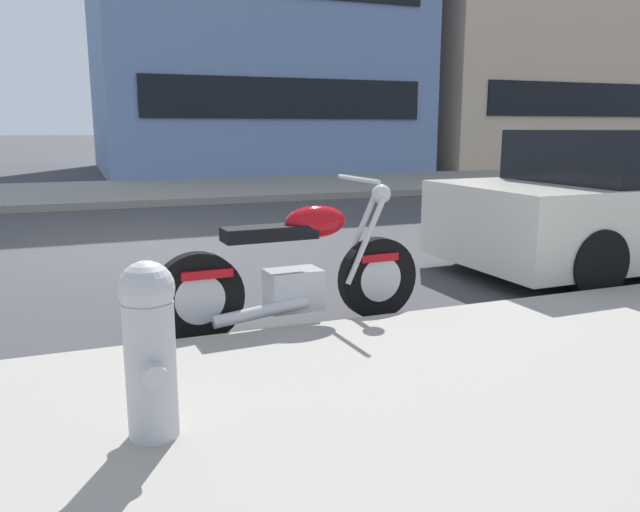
% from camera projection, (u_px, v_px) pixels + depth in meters
% --- Properties ---
extents(ground_plane, '(260.00, 260.00, 0.00)m').
position_uv_depth(ground_plane, '(145.00, 247.00, 8.00)').
color(ground_plane, '#3D3D3F').
extents(sidewalk_far_curb, '(120.00, 5.00, 0.14)m').
position_uv_depth(sidewalk_far_curb, '(545.00, 177.00, 18.27)').
color(sidewalk_far_curb, gray).
rests_on(sidewalk_far_curb, ground).
extents(parking_stall_stripe, '(0.12, 2.20, 0.01)m').
position_uv_depth(parking_stall_stripe, '(195.00, 324.00, 4.83)').
color(parking_stall_stripe, silver).
rests_on(parking_stall_stripe, ground).
extents(parked_motorcycle, '(2.07, 0.62, 1.12)m').
position_uv_depth(parked_motorcycle, '(296.00, 273.00, 4.64)').
color(parked_motorcycle, black).
rests_on(parked_motorcycle, ground).
extents(parked_car_at_intersection, '(4.28, 1.92, 1.46)m').
position_uv_depth(parked_car_at_intersection, '(637.00, 203.00, 6.74)').
color(parked_car_at_intersection, beige).
rests_on(parked_car_at_intersection, ground).
extents(fire_hydrant, '(0.24, 0.36, 0.79)m').
position_uv_depth(fire_hydrant, '(150.00, 345.00, 2.72)').
color(fire_hydrant, '#B7B7BC').
rests_on(fire_hydrant, sidewalk_near_curb).
extents(townhouse_corner_block, '(9.62, 9.98, 10.33)m').
position_uv_depth(townhouse_corner_block, '(241.00, 17.00, 21.34)').
color(townhouse_corner_block, '#6B84B2').
rests_on(townhouse_corner_block, ground).
extents(townhouse_far_uphill, '(11.67, 11.12, 10.91)m').
position_uv_depth(townhouse_far_uphill, '(509.00, 29.00, 25.92)').
color(townhouse_far_uphill, beige).
rests_on(townhouse_far_uphill, ground).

